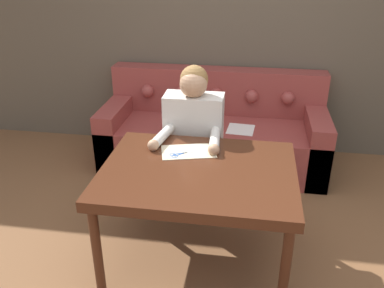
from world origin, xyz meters
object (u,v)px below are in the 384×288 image
Objects in this scene: couch at (214,133)px; person at (194,140)px; scissors at (181,154)px; dining_table at (198,179)px.

couch is 0.90m from person.
scissors is (-0.10, -1.28, 0.41)m from couch.
scissors is at bearing 129.28° from dining_table.
person is 0.46m from scissors.
couch is 1.35m from scissors.
scissors reaches higher than dining_table.
dining_table is 1.50m from couch.
couch is (-0.05, 1.46, -0.33)m from dining_table.
dining_table is 0.57× the size of couch.
couch reaches higher than dining_table.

